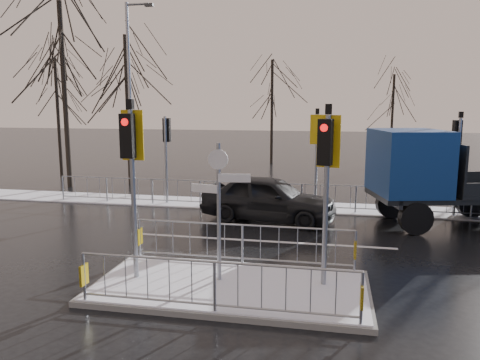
% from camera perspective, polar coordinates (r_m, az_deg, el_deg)
% --- Properties ---
extents(ground, '(120.00, 120.00, 0.00)m').
position_cam_1_polar(ground, '(10.56, -1.17, -13.28)').
color(ground, black).
rests_on(ground, ground).
extents(snow_verge, '(30.00, 2.00, 0.04)m').
position_cam_1_polar(snow_verge, '(18.68, 4.54, -3.17)').
color(snow_verge, white).
rests_on(snow_verge, ground).
extents(lane_markings, '(8.00, 11.38, 0.01)m').
position_cam_1_polar(lane_markings, '(10.26, -1.59, -13.96)').
color(lane_markings, silver).
rests_on(lane_markings, ground).
extents(traffic_island, '(6.00, 3.04, 4.15)m').
position_cam_1_polar(traffic_island, '(10.43, -1.23, -11.27)').
color(traffic_island, slate).
rests_on(traffic_island, ground).
extents(far_kerb_fixtures, '(18.00, 0.65, 3.83)m').
position_cam_1_polar(far_kerb_fixtures, '(17.96, 5.32, -0.44)').
color(far_kerb_fixtures, gray).
rests_on(far_kerb_fixtures, ground).
extents(car_far_lane, '(4.94, 2.68, 1.59)m').
position_cam_1_polar(car_far_lane, '(16.28, 3.49, -2.23)').
color(car_far_lane, black).
rests_on(car_far_lane, ground).
extents(flatbed_truck, '(7.29, 4.03, 3.20)m').
position_cam_1_polar(flatbed_truck, '(16.80, 22.87, 0.54)').
color(flatbed_truck, black).
rests_on(flatbed_truck, ground).
extents(tree_near_a, '(4.75, 4.75, 8.97)m').
position_cam_1_polar(tree_near_a, '(24.17, -20.83, 13.63)').
color(tree_near_a, black).
rests_on(tree_near_a, ground).
extents(tree_near_b, '(4.00, 4.00, 7.55)m').
position_cam_1_polar(tree_near_b, '(24.25, -13.65, 11.66)').
color(tree_near_b, black).
rests_on(tree_near_b, ground).
extents(tree_near_c, '(3.50, 3.50, 6.61)m').
position_cam_1_polar(tree_near_c, '(27.26, -21.43, 9.65)').
color(tree_near_c, black).
rests_on(tree_near_c, ground).
extents(tree_far_a, '(3.75, 3.75, 7.08)m').
position_cam_1_polar(tree_far_a, '(31.79, 3.93, 10.72)').
color(tree_far_a, black).
rests_on(tree_far_a, ground).
extents(tree_far_b, '(3.25, 3.25, 6.14)m').
position_cam_1_polar(tree_far_b, '(33.74, 18.15, 9.11)').
color(tree_far_b, black).
rests_on(tree_far_b, ground).
extents(street_lamp_left, '(1.25, 0.18, 8.20)m').
position_cam_1_polar(street_lamp_left, '(20.85, -13.11, 10.30)').
color(street_lamp_left, gray).
rests_on(street_lamp_left, ground).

